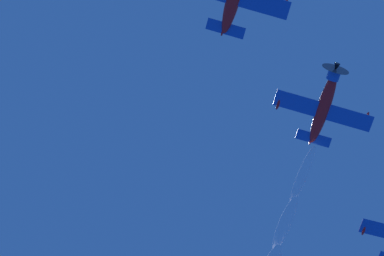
% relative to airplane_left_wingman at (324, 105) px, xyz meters
% --- Properties ---
extents(airplane_left_wingman, '(8.51, 9.29, 3.36)m').
position_rel_airplane_left_wingman_xyz_m(airplane_left_wingman, '(0.00, 0.00, 0.00)').
color(airplane_left_wingman, red).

